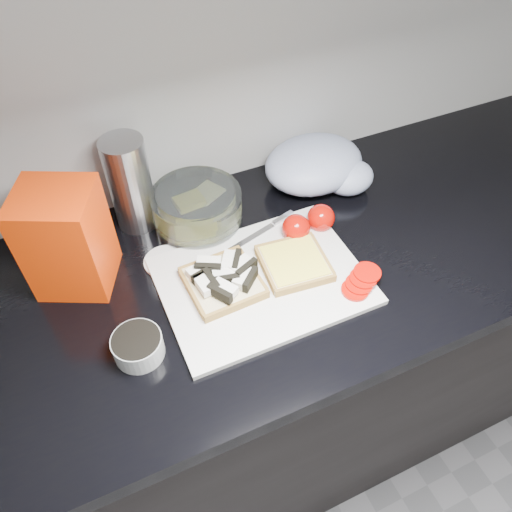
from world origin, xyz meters
The scene contains 14 objects.
base_cabinet centered at (0.00, 1.20, 0.43)m, with size 3.50×0.60×0.86m, color black.
countertop centered at (0.00, 1.20, 0.88)m, with size 3.50×0.64×0.04m, color black.
cutting_board centered at (0.04, 1.15, 0.91)m, with size 0.40×0.30×0.01m, color silver.
bread_left centered at (-0.04, 1.17, 0.93)m, with size 0.15×0.15×0.04m.
bread_right centered at (0.11, 1.16, 0.92)m, with size 0.15×0.15×0.02m.
tomato_slices centered at (0.21, 1.06, 0.92)m, with size 0.10×0.09×0.02m.
knife centered at (0.12, 1.28, 0.91)m, with size 0.18×0.06×0.01m.
seed_tub centered at (-0.23, 1.09, 0.93)m, with size 0.09×0.09×0.05m.
tub_lid centered at (-0.12, 1.29, 0.90)m, with size 0.09×0.09×0.01m, color silver.
glass_bowl centered at (-0.02, 1.37, 0.94)m, with size 0.20×0.20×0.08m.
bread_bag centered at (-0.29, 1.32, 1.01)m, with size 0.14×0.13×0.22m, color #FF3004.
steel_canister centered at (-0.14, 1.43, 1.01)m, with size 0.09×0.09×0.22m, color #A3A3A8.
grocery_bag centered at (0.29, 1.38, 0.95)m, with size 0.26×0.22×0.11m.
whole_tomatoes centered at (0.19, 1.24, 0.93)m, with size 0.13×0.07×0.06m.
Camera 1 is at (-0.24, 0.58, 1.68)m, focal length 35.00 mm.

